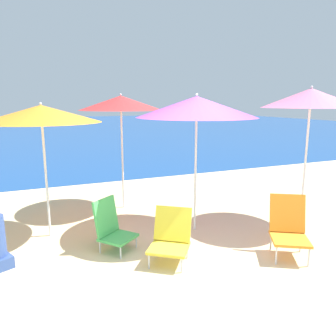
% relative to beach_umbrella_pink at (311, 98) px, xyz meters
% --- Properties ---
extents(ground_plane, '(60.00, 60.00, 0.00)m').
position_rel_beach_umbrella_pink_xyz_m(ground_plane, '(-2.58, -0.73, -2.18)').
color(ground_plane, beige).
extents(sea_water, '(60.00, 40.00, 0.01)m').
position_rel_beach_umbrella_pink_xyz_m(sea_water, '(-2.58, 24.34, -2.18)').
color(sea_water, '#19478C').
rests_on(sea_water, ground).
extents(beach_umbrella_pink, '(1.61, 1.61, 2.38)m').
position_rel_beach_umbrella_pink_xyz_m(beach_umbrella_pink, '(0.00, 0.00, 0.00)').
color(beach_umbrella_pink, white).
rests_on(beach_umbrella_pink, ground).
extents(beach_umbrella_purple, '(1.93, 1.93, 2.25)m').
position_rel_beach_umbrella_pink_xyz_m(beach_umbrella_purple, '(-1.87, 0.48, -0.14)').
color(beach_umbrella_purple, white).
rests_on(beach_umbrella_purple, ground).
extents(beach_umbrella_red, '(1.62, 1.62, 2.28)m').
position_rel_beach_umbrella_pink_xyz_m(beach_umbrella_red, '(-2.66, 2.10, -0.08)').
color(beach_umbrella_red, white).
rests_on(beach_umbrella_red, ground).
extents(beach_umbrella_orange, '(1.78, 1.78, 2.12)m').
position_rel_beach_umbrella_pink_xyz_m(beach_umbrella_orange, '(-4.14, 1.16, -0.24)').
color(beach_umbrella_orange, white).
rests_on(beach_umbrella_orange, ground).
extents(beach_chair_green, '(0.66, 0.66, 0.75)m').
position_rel_beach_umbrella_pink_xyz_m(beach_chair_green, '(-3.33, 0.29, -1.83)').
color(beach_chair_green, silver).
rests_on(beach_chair_green, ground).
extents(beach_chair_orange, '(0.72, 0.76, 0.83)m').
position_rel_beach_umbrella_pink_xyz_m(beach_chair_orange, '(-1.09, -0.84, -1.76)').
color(beach_chair_orange, silver).
rests_on(beach_chair_orange, ground).
extents(beach_chair_yellow, '(0.75, 0.76, 0.70)m').
position_rel_beach_umbrella_pink_xyz_m(beach_chair_yellow, '(-2.67, -0.35, -1.84)').
color(beach_chair_yellow, silver).
rests_on(beach_chair_yellow, ground).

